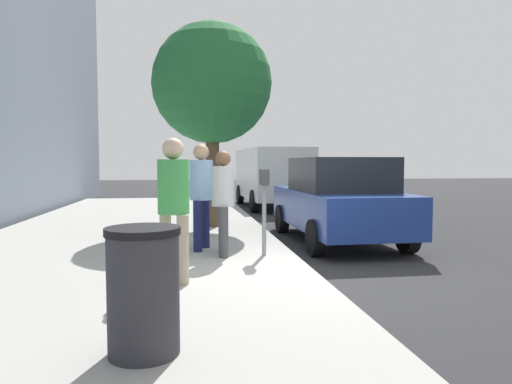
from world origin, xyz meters
TOP-DOWN VIEW (x-y plane):
  - ground_plane at (0.00, 0.00)m, footprint 80.00×80.00m
  - sidewalk_slab at (0.00, 3.00)m, footprint 28.00×6.00m
  - parking_meter at (0.96, 0.53)m, footprint 0.36×0.12m
  - pedestrian_at_meter at (1.02, 1.19)m, footprint 0.52×0.37m
  - pedestrian_bystander at (-0.55, 1.94)m, footprint 0.48×0.40m
  - parking_officer at (1.58, 1.53)m, footprint 0.52×0.40m
  - parked_sedan_near at (2.83, -1.35)m, footprint 4.42×2.00m
  - parked_van_far at (10.59, -1.35)m, footprint 5.25×2.23m
  - street_tree at (4.57, 1.17)m, footprint 2.82×2.82m
  - trash_bin at (-2.81, 2.11)m, footprint 0.59×0.59m

SIDE VIEW (x-z plane):
  - ground_plane at x=0.00m, z-range 0.00..0.00m
  - sidewalk_slab at x=0.00m, z-range 0.00..0.15m
  - trash_bin at x=-2.81m, z-range 0.15..1.16m
  - parked_sedan_near at x=2.83m, z-range 0.01..1.78m
  - pedestrian_at_meter at x=1.02m, z-range 0.29..2.01m
  - parking_meter at x=0.96m, z-range 0.46..1.87m
  - pedestrian_bystander at x=-0.55m, z-range 0.32..2.15m
  - parking_officer at x=1.58m, z-range 0.33..2.16m
  - parked_van_far at x=10.59m, z-range 0.17..2.35m
  - street_tree at x=4.57m, z-range 1.11..5.90m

